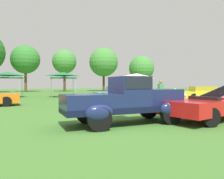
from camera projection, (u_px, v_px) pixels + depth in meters
ground_plane at (112, 127)px, 7.04m from camera, size 120.00×120.00×0.00m
feature_pickup_truck at (127, 100)px, 7.50m from camera, size 4.73×2.19×1.70m
neighbor_convertible at (211, 105)px, 8.43m from camera, size 4.85×3.09×1.40m
show_car_skyblue at (122, 94)px, 17.16m from camera, size 4.50×1.76×1.22m
show_car_yellow at (204, 94)px, 18.28m from camera, size 4.61×2.82×1.22m
spectator_between_cars at (161, 91)px, 14.74m from camera, size 0.45×0.34×1.69m
canopy_tent_left_field at (7, 75)px, 21.76m from camera, size 2.84×2.84×2.71m
canopy_tent_center_field at (63, 75)px, 22.42m from camera, size 2.68×2.68×2.71m
canopy_tent_right_field at (137, 76)px, 24.97m from camera, size 3.01×3.01×2.71m
treeline_mid_left at (25, 60)px, 37.52m from camera, size 5.10×5.10×8.41m
treeline_center at (64, 62)px, 38.96m from camera, size 4.49×4.49×7.88m
treeline_mid_right at (104, 62)px, 40.91m from camera, size 5.64×5.64×8.54m
treeline_far_right at (141, 68)px, 43.56m from camera, size 5.23×5.23×7.30m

